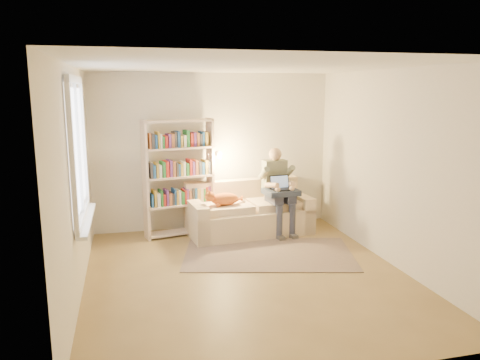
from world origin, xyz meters
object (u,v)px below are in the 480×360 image
object	(u,v)px
sofa	(248,215)
bookshelf	(179,172)
person	(278,186)
cat	(223,199)
laptop	(279,186)

from	to	relation	value
sofa	bookshelf	xyz separation A→B (m)	(-1.11, 0.16, 0.73)
person	bookshelf	distance (m)	1.61
bookshelf	person	bearing A→B (deg)	-20.54
person	cat	xyz separation A→B (m)	(-0.93, -0.07, -0.15)
person	bookshelf	size ratio (longest dim) A/B	0.74
laptop	bookshelf	size ratio (longest dim) A/B	0.19
sofa	laptop	xyz separation A→B (m)	(0.45, -0.22, 0.50)
person	laptop	size ratio (longest dim) A/B	3.95
cat	person	bearing A→B (deg)	-1.52
laptop	sofa	bearing A→B (deg)	147.78
sofa	cat	size ratio (longest dim) A/B	3.10
person	laptop	xyz separation A→B (m)	(-0.01, -0.12, 0.02)
cat	laptop	bearing A→B (deg)	-8.90
sofa	bookshelf	distance (m)	1.34
person	bookshelf	xyz separation A→B (m)	(-1.57, 0.26, 0.25)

